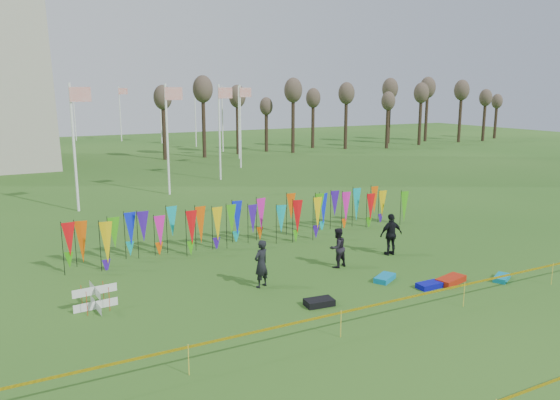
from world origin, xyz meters
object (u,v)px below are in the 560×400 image
box_kite (95,298)px  kite_bag_teal (502,278)px  kite_bag_blue (429,285)px  kite_bag_black (319,302)px  person_mid (337,248)px  person_right (391,234)px  kite_bag_turquoise (385,278)px  person_left (261,264)px  kite_bag_red (451,280)px

box_kite → kite_bag_teal: 15.80m
box_kite → kite_bag_teal: box_kite is taller
kite_bag_blue → kite_bag_black: bearing=174.0°
person_mid → person_right: bearing=175.2°
kite_bag_turquoise → kite_bag_teal: size_ratio=1.07×
person_left → kite_bag_red: bearing=133.0°
kite_bag_red → kite_bag_black: 5.90m
person_left → kite_bag_teal: 9.82m
box_kite → person_left: (6.14, -0.69, 0.52)m
person_left → kite_bag_turquoise: bearing=137.9°
kite_bag_blue → person_mid: bearing=115.0°
person_left → person_mid: bearing=167.0°
kite_bag_blue → kite_bag_teal: size_ratio=0.99×
person_right → kite_bag_turquoise: (-2.47, -2.69, -0.88)m
person_right → kite_bag_teal: size_ratio=1.96×
kite_bag_black → kite_bag_teal: size_ratio=1.03×
kite_bag_turquoise → kite_bag_black: kite_bag_black is taller
kite_bag_red → kite_bag_black: (-5.88, 0.50, -0.00)m
kite_bag_black → kite_bag_red: bearing=-4.9°
kite_bag_black → kite_bag_turquoise: bearing=14.5°
person_mid → person_right: size_ratio=0.89×
person_right → kite_bag_black: size_ratio=1.91×
person_mid → kite_bag_teal: 6.79m
kite_bag_blue → kite_bag_teal: 3.29m
person_mid → person_right: (3.21, 0.34, 0.11)m
kite_bag_red → kite_bag_black: kite_bag_red is taller
kite_bag_red → kite_bag_blue: bearing=179.9°
kite_bag_turquoise → kite_bag_teal: (4.24, -2.18, -0.01)m
person_mid → kite_bag_black: bearing=37.3°
kite_bag_teal → kite_bag_turquoise: bearing=152.9°
person_right → kite_bag_turquoise: bearing=52.5°
person_mid → kite_bag_red: (2.90, -3.81, -0.75)m
person_left → kite_bag_blue: bearing=129.0°
kite_bag_red → kite_bag_black: bearing=175.1°
kite_bag_red → kite_bag_teal: size_ratio=1.35×
person_right → kite_bag_blue: bearing=75.9°
person_mid → person_right: 3.23m
person_right → kite_bag_black: (-6.19, -3.65, -0.87)m
kite_bag_teal → person_left: bearing=156.7°
kite_bag_turquoise → kite_bag_teal: 4.77m
kite_bag_turquoise → kite_bag_teal: kite_bag_turquoise is taller
person_right → kite_bag_red: (-0.31, -4.15, -0.86)m
kite_bag_turquoise → kite_bag_red: 2.60m
box_kite → kite_bag_turquoise: (10.88, -2.39, -0.33)m
kite_bag_blue → kite_bag_red: bearing=-0.1°
box_kite → kite_bag_black: box_kite is taller
box_kite → person_mid: size_ratio=0.50×
person_left → box_kite: bearing=-28.8°
person_right → kite_bag_red: 4.25m
kite_bag_red → box_kite: bearing=163.5°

